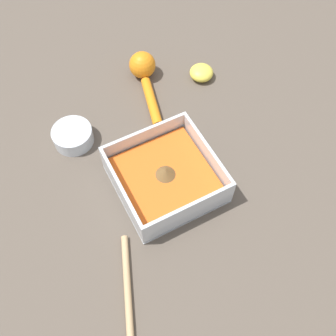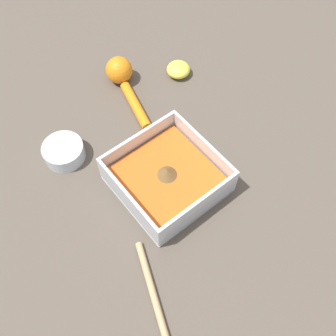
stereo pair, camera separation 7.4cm
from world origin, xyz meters
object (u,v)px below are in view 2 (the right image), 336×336
object	(u,v)px
wooden_spoon	(159,312)
lemon_half	(178,70)
square_dish	(167,178)
lemon_squeezer	(122,77)
spice_bowl	(64,152)

from	to	relation	value
wooden_spoon	lemon_half	bearing A→B (deg)	158.19
square_dish	wooden_spoon	size ratio (longest dim) A/B	0.87
lemon_squeezer	wooden_spoon	distance (m)	0.50
square_dish	wooden_spoon	world-z (taller)	square_dish
spice_bowl	lemon_half	distance (m)	0.32
spice_bowl	lemon_squeezer	xyz separation A→B (m)	(-0.20, -0.08, 0.01)
square_dish	lemon_squeezer	size ratio (longest dim) A/B	0.98
square_dish	spice_bowl	distance (m)	0.21
lemon_squeezer	wooden_spoon	size ratio (longest dim) A/B	0.89
square_dish	spice_bowl	xyz separation A→B (m)	(0.12, -0.18, -0.01)
spice_bowl	wooden_spoon	xyz separation A→B (m)	(0.04, 0.36, -0.01)
lemon_half	wooden_spoon	distance (m)	0.53
spice_bowl	lemon_squeezer	size ratio (longest dim) A/B	0.44
spice_bowl	lemon_half	bearing A→B (deg)	-174.11
square_dish	spice_bowl	size ratio (longest dim) A/B	2.25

